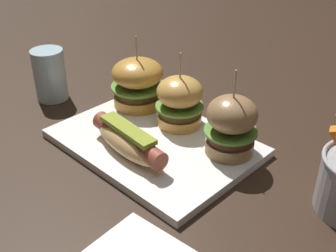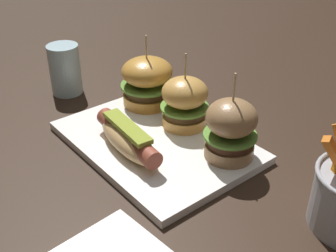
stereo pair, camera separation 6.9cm
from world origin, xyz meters
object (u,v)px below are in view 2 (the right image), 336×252
at_px(slider_left, 147,81).
at_px(slider_right, 231,129).
at_px(hot_dog, 127,138).
at_px(slider_center, 185,102).
at_px(platter_main, 156,142).
at_px(water_glass, 65,69).

height_order(slider_left, slider_right, slider_right).
height_order(hot_dog, slider_center, slider_center).
distance_m(platter_main, slider_center, 0.09).
height_order(slider_left, water_glass, slider_left).
xyz_separation_m(hot_dog, slider_center, (-0.00, 0.13, 0.02)).
height_order(platter_main, slider_right, slider_right).
distance_m(hot_dog, slider_center, 0.13).
xyz_separation_m(hot_dog, water_glass, (-0.28, 0.04, 0.02)).
bearing_deg(slider_center, hot_dog, -88.76).
distance_m(slider_right, water_glass, 0.40).
bearing_deg(slider_left, slider_right, -1.81).
height_order(slider_left, slider_center, slider_left).
bearing_deg(platter_main, slider_right, 27.71).
bearing_deg(platter_main, hot_dog, -92.65).
bearing_deg(platter_main, slider_left, 149.29).
xyz_separation_m(slider_center, slider_right, (0.12, -0.01, 0.00)).
bearing_deg(hot_dog, slider_right, 45.13).
distance_m(hot_dog, slider_left, 0.17).
bearing_deg(slider_right, water_glass, -168.52).
relative_size(hot_dog, water_glass, 1.59).
bearing_deg(platter_main, water_glass, -175.81).
xyz_separation_m(slider_left, slider_center, (0.11, 0.00, -0.00)).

